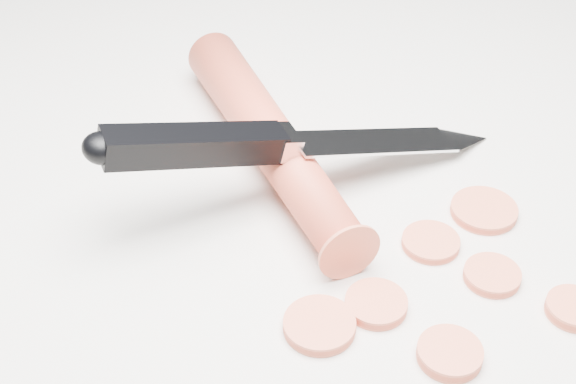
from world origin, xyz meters
TOP-DOWN VIEW (x-y plane):
  - ground at (0.00, 0.00)m, footprint 2.40×2.40m
  - carrot at (0.00, 0.09)m, footprint 0.07×0.23m
  - carrot_slice_0 at (-0.02, -0.04)m, footprint 0.03×0.03m
  - carrot_slice_1 at (-0.01, -0.09)m, footprint 0.03×0.03m
  - carrot_slice_2 at (0.04, -0.06)m, footprint 0.03×0.03m
  - carrot_slice_3 at (0.06, -0.10)m, footprint 0.03×0.03m
  - carrot_slice_4 at (0.03, -0.02)m, footprint 0.03×0.03m
  - carrot_slice_5 at (-0.06, -0.04)m, footprint 0.04×0.04m
  - carrot_slice_7 at (0.08, -0.02)m, footprint 0.04×0.04m
  - kitchen_knife at (0.01, 0.06)m, footprint 0.27×0.08m

SIDE VIEW (x-z plane):
  - ground at x=0.00m, z-range 0.00..0.00m
  - carrot_slice_4 at x=0.03m, z-range 0.00..0.01m
  - carrot_slice_7 at x=0.08m, z-range 0.00..0.01m
  - carrot_slice_2 at x=0.04m, z-range 0.00..0.01m
  - carrot_slice_0 at x=-0.02m, z-range 0.00..0.01m
  - carrot_slice_5 at x=-0.06m, z-range 0.00..0.01m
  - carrot_slice_3 at x=0.06m, z-range 0.00..0.01m
  - carrot_slice_1 at x=-0.01m, z-range 0.00..0.01m
  - carrot at x=0.00m, z-range 0.00..0.03m
  - kitchen_knife at x=0.01m, z-range 0.00..0.07m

